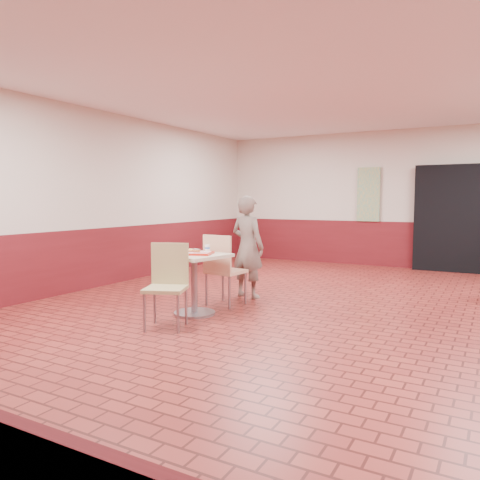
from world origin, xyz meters
The scene contains 12 objects.
room_shell centered at (0.00, 0.00, 1.50)m, with size 8.01×10.01×3.01m.
wainscot_band centered at (0.00, 0.00, 0.50)m, with size 8.00×10.00×1.00m.
corridor_doorway centered at (1.20, 4.88, 1.10)m, with size 1.60×0.22×2.20m, color black.
promo_poster centered at (-0.60, 4.94, 1.60)m, with size 0.50×0.03×1.20m, color gray.
main_table centered at (-1.44, -0.68, 0.53)m, with size 0.75×0.75×0.79m.
chair_main_front centered at (-1.38, -1.31, 0.55)m, with size 0.59×0.59×0.98m.
chair_main_back centered at (-1.38, -0.08, 0.56)m, with size 0.50×0.50×1.00m.
customer centered at (-1.34, 0.60, 0.77)m, with size 0.56×0.37×1.55m, color #74655A.
serving_tray centered at (-1.44, -0.68, 0.80)m, with size 0.46×0.36×0.03m.
ring_donut centered at (-1.52, -0.65, 0.83)m, with size 0.11×0.11×0.03m, color #EDAC56.
long_john_donut centered at (-1.40, -0.68, 0.84)m, with size 0.14×0.10×0.04m.
paper_cup centered at (-1.32, -0.55, 0.86)m, with size 0.07×0.07×0.09m.
Camera 1 is at (1.99, -5.61, 1.49)m, focal length 35.00 mm.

